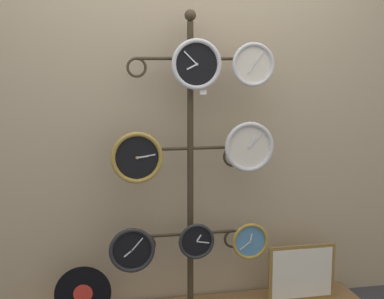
# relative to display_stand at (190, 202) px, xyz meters

# --- Properties ---
(shop_wall) EXTENTS (4.40, 0.04, 2.80)m
(shop_wall) POSITION_rel_display_stand_xyz_m (0.00, 0.16, 0.67)
(shop_wall) COLOR tan
(shop_wall) RESTS_ON ground_plane
(display_stand) EXTENTS (0.76, 0.33, 1.88)m
(display_stand) POSITION_rel_display_stand_xyz_m (0.00, 0.00, 0.00)
(display_stand) COLOR #382D1E
(display_stand) RESTS_ON ground_plane
(clock_top_center) EXTENTS (0.30, 0.04, 0.30)m
(clock_top_center) POSITION_rel_display_stand_xyz_m (0.02, -0.09, 0.84)
(clock_top_center) COLOR black
(clock_top_right) EXTENTS (0.26, 0.04, 0.26)m
(clock_top_right) POSITION_rel_display_stand_xyz_m (0.36, -0.08, 0.84)
(clock_top_right) COLOR silver
(clock_middle_left) EXTENTS (0.30, 0.04, 0.30)m
(clock_middle_left) POSITION_rel_display_stand_xyz_m (-0.34, -0.10, 0.31)
(clock_middle_left) COLOR black
(clock_middle_right) EXTENTS (0.31, 0.04, 0.31)m
(clock_middle_right) POSITION_rel_display_stand_xyz_m (0.34, -0.09, 0.35)
(clock_middle_right) COLOR silver
(clock_bottom_left) EXTENTS (0.27, 0.04, 0.27)m
(clock_bottom_left) POSITION_rel_display_stand_xyz_m (-0.37, -0.10, -0.25)
(clock_bottom_left) COLOR black
(clock_bottom_center) EXTENTS (0.22, 0.04, 0.22)m
(clock_bottom_center) POSITION_rel_display_stand_xyz_m (0.01, -0.11, -0.22)
(clock_bottom_center) COLOR black
(clock_bottom_right) EXTENTS (0.23, 0.04, 0.23)m
(clock_bottom_right) POSITION_rel_display_stand_xyz_m (0.37, -0.08, -0.25)
(clock_bottom_right) COLOR #4C84B2
(vinyl_record) EXTENTS (0.33, 0.01, 0.33)m
(vinyl_record) POSITION_rel_display_stand_xyz_m (-0.67, -0.09, -0.50)
(vinyl_record) COLOR black
(vinyl_record) RESTS_ON low_shelf
(picture_frame) EXTENTS (0.45, 0.02, 0.37)m
(picture_frame) POSITION_rel_display_stand_xyz_m (0.71, -0.10, -0.48)
(picture_frame) COLOR olive
(picture_frame) RESTS_ON low_shelf
(price_tag_upper) EXTENTS (0.04, 0.00, 0.03)m
(price_tag_upper) POSITION_rel_display_stand_xyz_m (0.06, -0.09, 0.68)
(price_tag_upper) COLOR white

